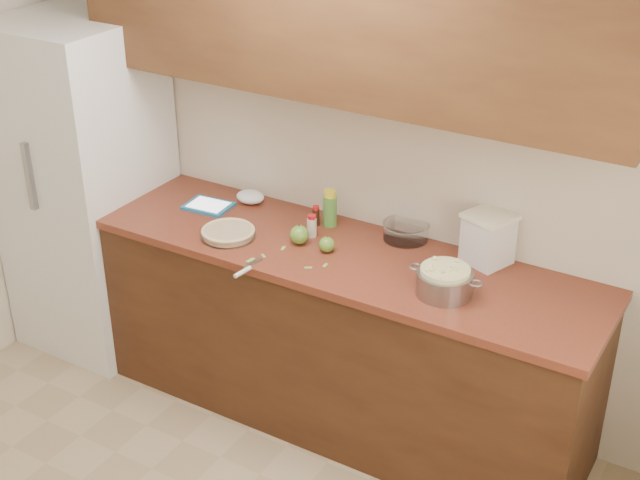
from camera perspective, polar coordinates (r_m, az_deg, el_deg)
The scene contains 21 objects.
room_shell at distance 2.90m, azimuth -14.77°, elevation -5.62°, with size 3.60×3.60×3.60m.
counter_run at distance 4.33m, azimuth 0.24°, elevation -5.80°, with size 2.64×0.68×0.92m.
upper_cabinets at distance 3.85m, azimuth 1.49°, elevation 14.18°, with size 2.60×0.34×0.70m, color brown.
fridge at distance 4.89m, azimuth -14.67°, elevation 3.28°, with size 0.70×0.70×1.80m, color white.
pie at distance 4.19m, azimuth -5.90°, elevation 0.47°, with size 0.26×0.26×0.04m.
colander at distance 3.74m, azimuth 7.98°, elevation -2.64°, with size 0.33×0.24×0.12m.
flour_canister at distance 3.98m, azimuth 10.71°, elevation 0.13°, with size 0.25×0.25×0.24m.
tablet at distance 4.50m, azimuth -7.16°, elevation 2.18°, with size 0.24×0.19×0.02m.
paring_knife at distance 3.89m, azimuth -4.89°, elevation -1.98°, with size 0.05×0.21×0.02m.
lemon_bottle at distance 4.25m, azimuth 0.64°, elevation 2.02°, with size 0.07×0.07×0.18m.
cinnamon_shaker at distance 4.16m, azimuth -0.53°, elevation 0.90°, with size 0.05×0.05×0.11m.
vanilla_bottle at distance 4.27m, azimuth -0.26°, elevation 1.56°, with size 0.04×0.04×0.10m.
mixing_bowl at distance 4.16m, azimuth 5.52°, elevation 0.63°, with size 0.22×0.22×0.08m.
paper_towel at distance 4.52m, azimuth -4.48°, elevation 2.77°, with size 0.15×0.12×0.06m, color white.
apple_left at distance 4.10m, azimuth -1.34°, elevation 0.33°, with size 0.09×0.09×0.10m.
apple_center at distance 4.03m, azimuth 0.44°, elevation -0.29°, with size 0.07×0.07×0.08m.
peel_a at distance 3.99m, azimuth -4.48°, elevation -1.30°, with size 0.05×0.02×0.00m, color #83B457.
peel_b at distance 3.94m, azimuth 0.34°, elevation -1.62°, with size 0.03×0.01×0.00m, color #83B457.
peel_c at distance 3.92m, azimuth -0.76°, elevation -1.78°, with size 0.03×0.01×0.00m, color #83B457.
peel_d at distance 4.02m, azimuth -3.65°, elevation -1.01°, with size 0.03×0.01×0.00m, color #83B457.
peel_e at distance 4.08m, azimuth -2.37°, elevation -0.53°, with size 0.04×0.01×0.00m, color #83B457.
Camera 1 is at (1.83, -1.63, 2.85)m, focal length 50.00 mm.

